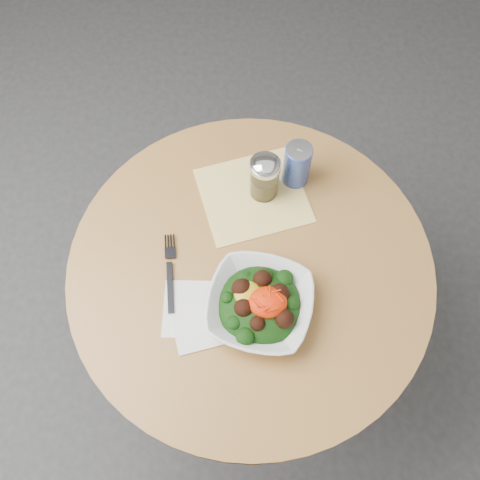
{
  "coord_description": "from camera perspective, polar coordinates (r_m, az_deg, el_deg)",
  "views": [
    {
      "loc": [
        -0.03,
        -0.52,
        1.95
      ],
      "look_at": [
        -0.03,
        0.04,
        0.81
      ],
      "focal_mm": 40.0,
      "sensor_mm": 36.0,
      "label": 1
    }
  ],
  "objects": [
    {
      "name": "spice_shaker",
      "position": [
        1.35,
        2.62,
        6.72
      ],
      "size": [
        0.08,
        0.08,
        0.14
      ],
      "color": "silver",
      "rests_on": "table"
    },
    {
      "name": "table",
      "position": [
        1.49,
        1.01,
        -5.71
      ],
      "size": [
        0.9,
        0.9,
        0.75
      ],
      "color": "black",
      "rests_on": "ground"
    },
    {
      "name": "ground",
      "position": [
        2.02,
        0.76,
        -11.18
      ],
      "size": [
        6.0,
        6.0,
        0.0
      ],
      "primitive_type": "plane",
      "color": "#2F2F32",
      "rests_on": "ground"
    },
    {
      "name": "paper_napkins",
      "position": [
        1.27,
        -4.51,
        -7.87
      ],
      "size": [
        0.18,
        0.18,
        0.0
      ],
      "color": "white",
      "rests_on": "table"
    },
    {
      "name": "fork",
      "position": [
        1.31,
        -7.47,
        -3.16
      ],
      "size": [
        0.04,
        0.21,
        0.0
      ],
      "color": "black",
      "rests_on": "table"
    },
    {
      "name": "beverage_can",
      "position": [
        1.38,
        6.1,
        8.01
      ],
      "size": [
        0.07,
        0.07,
        0.13
      ],
      "color": "#0D1C96",
      "rests_on": "table"
    },
    {
      "name": "cloth_napkin",
      "position": [
        1.4,
        1.42,
        4.78
      ],
      "size": [
        0.32,
        0.31,
        0.0
      ],
      "primitive_type": "cube",
      "rotation": [
        0.0,
        0.0,
        0.29
      ],
      "color": "#EDAE0C",
      "rests_on": "table"
    },
    {
      "name": "salad_bowl",
      "position": [
        1.24,
        2.12,
        -6.87
      ],
      "size": [
        0.29,
        0.29,
        0.09
      ],
      "color": "silver",
      "rests_on": "table"
    }
  ]
}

